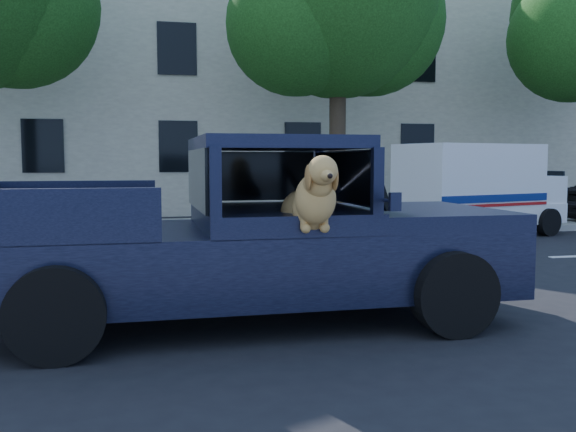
# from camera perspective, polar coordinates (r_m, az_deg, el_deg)

# --- Properties ---
(ground) EXTENTS (120.00, 120.00, 0.00)m
(ground) POSITION_cam_1_polar(r_m,az_deg,el_deg) (7.12, -12.32, -9.60)
(ground) COLOR black
(ground) RESTS_ON ground
(far_sidewalk) EXTENTS (60.00, 4.00, 0.15)m
(far_sidewalk) POSITION_cam_1_polar(r_m,az_deg,el_deg) (16.19, -12.41, -1.16)
(far_sidewalk) COLOR gray
(far_sidewalk) RESTS_ON ground
(lane_stripes) EXTENTS (21.60, 0.14, 0.01)m
(lane_stripes) POSITION_cam_1_polar(r_m,az_deg,el_deg) (10.63, -1.50, -4.60)
(lane_stripes) COLOR silver
(lane_stripes) RESTS_ON ground
(street_tree_mid) EXTENTS (6.00, 5.20, 8.60)m
(street_tree_mid) POSITION_cam_1_polar(r_m,az_deg,el_deg) (17.70, 4.57, 17.82)
(street_tree_mid) COLOR #332619
(street_tree_mid) RESTS_ON ground
(building_main) EXTENTS (26.00, 6.00, 9.00)m
(building_main) POSITION_cam_1_polar(r_m,az_deg,el_deg) (23.74, -5.23, 11.56)
(building_main) COLOR beige
(building_main) RESTS_ON ground
(pickup_truck) EXTENTS (5.69, 2.91, 2.02)m
(pickup_truck) POSITION_cam_1_polar(r_m,az_deg,el_deg) (7.07, -4.16, -3.94)
(pickup_truck) COLOR black
(pickup_truck) RESTS_ON ground
(mail_truck) EXTENTS (4.24, 2.84, 2.14)m
(mail_truck) POSITION_cam_1_polar(r_m,az_deg,el_deg) (15.75, 16.43, 1.73)
(mail_truck) COLOR silver
(mail_truck) RESTS_ON ground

